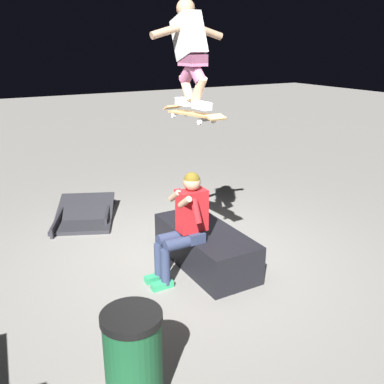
% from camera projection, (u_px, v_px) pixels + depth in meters
% --- Properties ---
extents(ground_plane, '(40.00, 40.00, 0.00)m').
position_uv_depth(ground_plane, '(188.00, 257.00, 5.72)').
color(ground_plane, gray).
extents(ledge_box_main, '(1.58, 0.69, 0.48)m').
position_uv_depth(ledge_box_main, '(205.00, 247.00, 5.48)').
color(ledge_box_main, black).
rests_on(ledge_box_main, ground).
extents(person_sitting_on_ledge, '(0.59, 0.75, 1.32)m').
position_uv_depth(person_sitting_on_ledge, '(184.00, 222.00, 4.99)').
color(person_sitting_on_ledge, '#2D3856').
rests_on(person_sitting_on_ledge, ground).
extents(skateboard, '(1.03, 0.24, 0.13)m').
position_uv_depth(skateboard, '(193.00, 114.00, 4.78)').
color(skateboard, '#AD8451').
extents(skater_airborne, '(0.62, 0.89, 1.12)m').
position_uv_depth(skater_airborne, '(190.00, 49.00, 4.60)').
color(skater_airborne, white).
extents(kicker_ramp, '(1.52, 1.33, 0.32)m').
position_uv_depth(kicker_ramp, '(84.00, 216.00, 6.94)').
color(kicker_ramp, '#28282D').
rests_on(kicker_ramp, ground).
extents(trash_bin, '(0.47, 0.47, 0.81)m').
position_uv_depth(trash_bin, '(133.00, 359.00, 3.29)').
color(trash_bin, '#19512D').
rests_on(trash_bin, ground).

